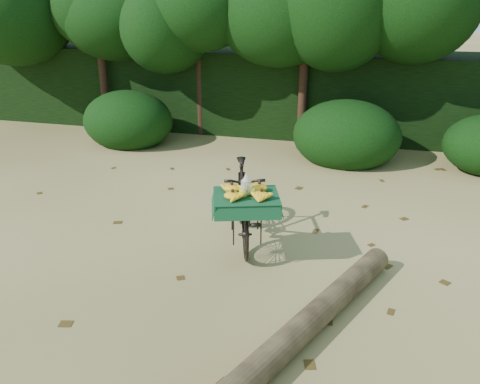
# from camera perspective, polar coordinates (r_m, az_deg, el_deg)

# --- Properties ---
(ground) EXTENTS (80.00, 80.00, 0.00)m
(ground) POSITION_cam_1_polar(r_m,az_deg,el_deg) (6.28, -5.25, -7.24)
(ground) COLOR tan
(ground) RESTS_ON ground
(vendor_bicycle) EXTENTS (1.14, 1.87, 1.04)m
(vendor_bicycle) POSITION_cam_1_polar(r_m,az_deg,el_deg) (6.42, 0.33, -1.23)
(vendor_bicycle) COLOR black
(vendor_bicycle) RESTS_ON ground
(fallen_log) EXTENTS (1.65, 3.44, 0.26)m
(fallen_log) POSITION_cam_1_polar(r_m,az_deg,el_deg) (4.78, 6.13, -15.74)
(fallen_log) COLOR brown
(fallen_log) RESTS_ON ground
(hedge_backdrop) EXTENTS (26.00, 1.80, 1.80)m
(hedge_backdrop) POSITION_cam_1_polar(r_m,az_deg,el_deg) (11.80, 5.32, 11.15)
(hedge_backdrop) COLOR black
(hedge_backdrop) RESTS_ON ground
(tree_row) EXTENTS (14.50, 2.00, 4.00)m
(tree_row) POSITION_cam_1_polar(r_m,az_deg,el_deg) (11.01, 1.29, 16.27)
(tree_row) COLOR black
(tree_row) RESTS_ON ground
(bush_clumps) EXTENTS (8.80, 1.70, 0.90)m
(bush_clumps) POSITION_cam_1_polar(r_m,az_deg,el_deg) (9.90, 6.04, 6.42)
(bush_clumps) COLOR black
(bush_clumps) RESTS_ON ground
(leaf_litter) EXTENTS (7.00, 7.30, 0.01)m
(leaf_litter) POSITION_cam_1_polar(r_m,az_deg,el_deg) (6.82, -3.38, -4.67)
(leaf_litter) COLOR #453212
(leaf_litter) RESTS_ON ground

